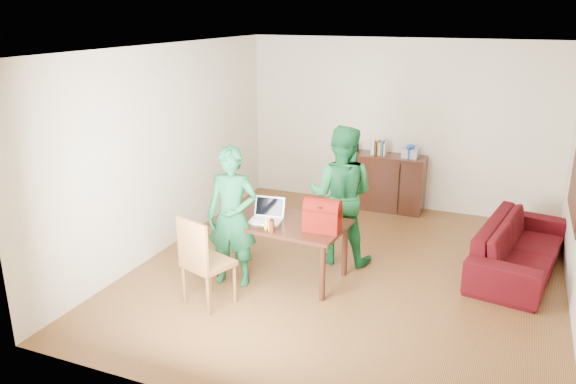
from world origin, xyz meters
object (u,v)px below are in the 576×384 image
at_px(laptop, 266,218).
at_px(red_bag, 322,218).
at_px(person_far, 341,195).
at_px(person_near, 232,217).
at_px(chair, 208,279).
at_px(sofa, 520,247).
at_px(bottle, 271,226).
at_px(table, 282,228).

relative_size(laptop, red_bag, 0.97).
relative_size(person_far, laptop, 4.48).
height_order(person_near, red_bag, person_near).
xyz_separation_m(chair, person_near, (0.02, 0.57, 0.53)).
distance_m(person_far, sofa, 2.30).
bearing_deg(red_bag, laptop, 176.91).
bearing_deg(chair, bottle, 66.39).
bearing_deg(bottle, person_far, 66.75).
relative_size(chair, person_far, 0.58).
relative_size(laptop, sofa, 0.19).
height_order(table, red_bag, red_bag).
height_order(chair, red_bag, chair).
distance_m(person_near, laptop, 0.41).
height_order(person_near, laptop, person_near).
distance_m(person_far, bottle, 1.19).
bearing_deg(sofa, red_bag, 132.82).
relative_size(table, person_far, 0.89).
height_order(chair, sofa, chair).
bearing_deg(bottle, laptop, 125.86).
height_order(laptop, red_bag, red_bag).
bearing_deg(red_bag, bottle, -154.13).
bearing_deg(bottle, table, 95.63).
relative_size(person_near, red_bag, 4.06).
bearing_deg(red_bag, table, 166.93).
distance_m(person_near, sofa, 3.56).
relative_size(chair, red_bag, 2.53).
height_order(table, sofa, table).
bearing_deg(sofa, laptop, 125.75).
distance_m(person_far, laptop, 1.06).
distance_m(person_near, bottle, 0.50).
bearing_deg(laptop, chair, -117.39).
relative_size(person_near, bottle, 10.00).
xyz_separation_m(bottle, red_bag, (0.51, 0.28, 0.07)).
bearing_deg(sofa, person_far, 114.44).
height_order(person_far, red_bag, person_far).
bearing_deg(laptop, red_bag, -7.08).
height_order(chair, laptop, chair).
xyz_separation_m(table, sofa, (2.66, 1.27, -0.32)).
distance_m(table, person_far, 0.91).
bearing_deg(table, red_bag, -6.47).
bearing_deg(table, chair, -113.45).
height_order(laptop, sofa, laptop).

